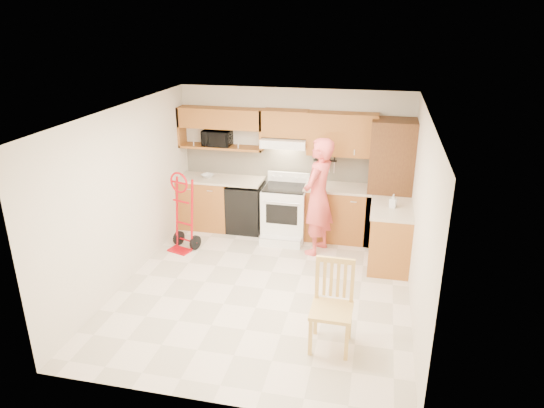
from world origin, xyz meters
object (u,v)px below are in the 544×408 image
(person, at_px, (318,197))
(hand_truck, at_px, (181,215))
(range, at_px, (285,209))
(dining_chair, at_px, (332,308))
(microwave, at_px, (217,138))

(person, xyz_separation_m, hand_truck, (-2.16, -0.40, -0.35))
(range, xyz_separation_m, dining_chair, (1.11, -2.84, -0.02))
(person, height_order, hand_truck, person)
(range, bearing_deg, dining_chair, -68.74)
(range, bearing_deg, hand_truck, -152.58)
(range, height_order, dining_chair, range)
(microwave, height_order, dining_chair, microwave)
(hand_truck, height_order, dining_chair, hand_truck)
(microwave, xyz_separation_m, range, (1.27, -0.33, -1.08))
(range, bearing_deg, microwave, 165.27)
(person, bearing_deg, dining_chair, 29.46)
(hand_truck, distance_m, dining_chair, 3.35)
(range, relative_size, hand_truck, 0.90)
(microwave, distance_m, dining_chair, 4.12)
(microwave, bearing_deg, dining_chair, -53.00)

